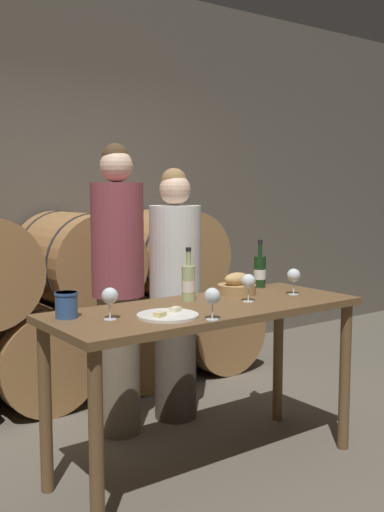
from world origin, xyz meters
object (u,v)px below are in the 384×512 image
object	(u,v)px
blue_crock	(66,304)
wine_glass_center	(248,282)
tasting_table	(207,329)
wine_glass_left	(212,297)
wine_glass_right	(294,276)
wine_bottle_red	(260,271)
wine_glass_far_left	(110,297)
wine_bottle_white	(189,283)
person_right	(175,292)
cheese_plate	(168,315)
person_left	(118,287)
bread_basket	(237,286)

from	to	relation	value
blue_crock	wine_glass_center	size ratio (longest dim) A/B	0.81
tasting_table	wine_glass_left	world-z (taller)	wine_glass_left
wine_glass_right	wine_bottle_red	bearing A→B (deg)	85.81
blue_crock	wine_glass_far_left	world-z (taller)	wine_glass_far_left
wine_glass_left	wine_bottle_white	bearing A→B (deg)	66.84
wine_glass_left	wine_glass_center	size ratio (longest dim) A/B	1.00
person_right	cheese_plate	distance (m)	1.02
person_left	wine_bottle_white	xyz separation A→B (m)	(0.14, -0.54, 0.08)
wine_bottle_white	wine_glass_left	size ratio (longest dim) A/B	1.93
wine_bottle_red	bread_basket	size ratio (longest dim) A/B	1.33
wine_glass_left	wine_glass_far_left	bearing A→B (deg)	143.10
bread_basket	person_right	bearing A→B (deg)	97.60
wine_bottle_red	wine_glass_right	world-z (taller)	wine_bottle_red
tasting_table	wine_glass_right	bearing A→B (deg)	-3.77
wine_bottle_white	wine_glass_far_left	xyz separation A→B (m)	(-0.58, -0.17, 0.01)
blue_crock	wine_glass_left	distance (m)	0.70
tasting_table	cheese_plate	world-z (taller)	cheese_plate
wine_bottle_red	wine_glass_center	world-z (taller)	wine_bottle_red
wine_glass_far_left	wine_glass_center	distance (m)	0.82
bread_basket	wine_glass_right	distance (m)	0.33
person_left	bread_basket	distance (m)	0.73
person_left	wine_glass_right	xyz separation A→B (m)	(0.74, -0.74, 0.09)
wine_bottle_red	wine_glass_right	xyz separation A→B (m)	(-0.02, -0.31, 0.01)
wine_bottle_red	wine_glass_left	world-z (taller)	wine_bottle_red
wine_glass_right	tasting_table	bearing A→B (deg)	176.23
tasting_table	wine_glass_center	xyz separation A→B (m)	(0.24, -0.05, 0.24)
wine_bottle_white	wine_glass_far_left	size ratio (longest dim) A/B	1.93
wine_bottle_red	cheese_plate	bearing A→B (deg)	-157.75
person_right	wine_glass_center	bearing A→B (deg)	-92.88
person_left	wine_glass_center	distance (m)	0.85
blue_crock	wine_glass_left	world-z (taller)	wine_glass_left
wine_bottle_white	tasting_table	bearing A→B (deg)	-90.86
tasting_table	cheese_plate	size ratio (longest dim) A/B	5.74
person_left	wine_glass_left	size ratio (longest dim) A/B	11.62
person_right	wine_glass_far_left	distance (m)	1.13
wine_bottle_white	bread_basket	size ratio (longest dim) A/B	1.32
cheese_plate	wine_glass_right	size ratio (longest dim) A/B	1.95
wine_glass_left	wine_bottle_red	bearing A→B (deg)	34.66
wine_bottle_red	bread_basket	distance (m)	0.30
wine_glass_center	wine_glass_right	xyz separation A→B (m)	(0.36, 0.01, 0.00)
wine_bottle_white	blue_crock	size ratio (longest dim) A/B	2.38
wine_bottle_red	wine_glass_center	distance (m)	0.50
wine_glass_far_left	wine_glass_center	xyz separation A→B (m)	(0.82, -0.05, 0.00)
bread_basket	wine_bottle_white	bearing A→B (deg)	-179.07
wine_glass_center	wine_glass_right	bearing A→B (deg)	1.97
bread_basket	wine_glass_center	bearing A→B (deg)	-115.92
wine_glass_right	bread_basket	bearing A→B (deg)	139.75
person_left	tasting_table	bearing A→B (deg)	-78.72
cheese_plate	wine_glass_far_left	distance (m)	0.29
person_right	blue_crock	size ratio (longest dim) A/B	13.24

